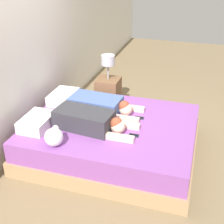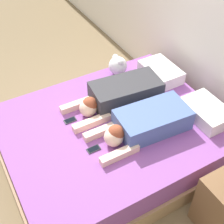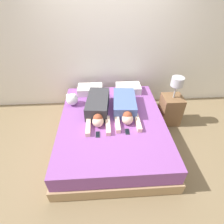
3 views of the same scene
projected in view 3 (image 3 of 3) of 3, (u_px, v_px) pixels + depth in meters
name	position (u px, v px, depth m)	size (l,w,h in m)	color
ground_plane	(112.00, 139.00, 3.16)	(12.00, 12.00, 0.00)	#7F6B4C
wall_back	(108.00, 44.00, 3.32)	(12.00, 0.06, 2.60)	white
bed	(112.00, 129.00, 3.02)	(1.76, 2.15, 0.46)	tan
pillow_head_left	(90.00, 90.00, 3.48)	(0.48, 0.32, 0.14)	white
pillow_head_right	(128.00, 88.00, 3.52)	(0.48, 0.32, 0.14)	white
person_left	(98.00, 107.00, 2.96)	(0.43, 1.05, 0.23)	#333338
person_right	(125.00, 106.00, 3.00)	(0.43, 1.00, 0.21)	#4C66A5
cell_phone_left	(98.00, 134.00, 2.59)	(0.06, 0.12, 0.01)	#2D2D33
cell_phone_right	(127.00, 132.00, 2.64)	(0.06, 0.12, 0.01)	#2D2D33
plush_toy	(72.00, 99.00, 3.14)	(0.21, 0.21, 0.22)	white
nightstand	(171.00, 107.00, 3.33)	(0.36, 0.36, 0.97)	brown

